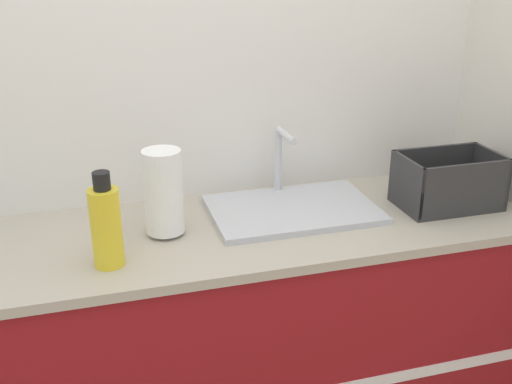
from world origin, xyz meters
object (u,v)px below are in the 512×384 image
Objects in this scene: dish_rack at (448,186)px; bottle_yellow at (106,225)px; sink at (292,206)px; paper_towel_roll at (164,193)px.

bottle_yellow reaches higher than dish_rack.
bottle_yellow reaches higher than sink.
paper_towel_roll is at bearing 177.41° from dish_rack.
sink is at bearing 18.58° from bottle_yellow.
bottle_yellow is at bearing -174.56° from dish_rack.
bottle_yellow is at bearing -161.42° from sink.
paper_towel_roll is (-0.42, -0.05, 0.12)m from sink.
dish_rack is (0.52, -0.10, 0.05)m from sink.
sink is 0.64m from bottle_yellow.
sink is at bearing 169.51° from dish_rack.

